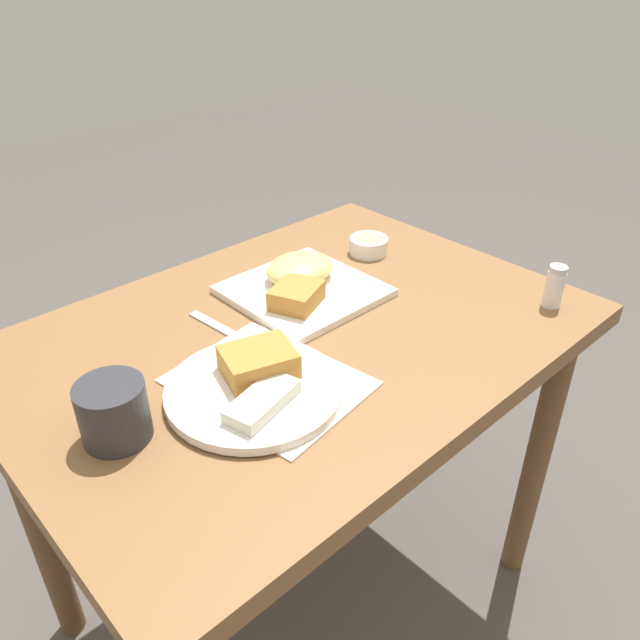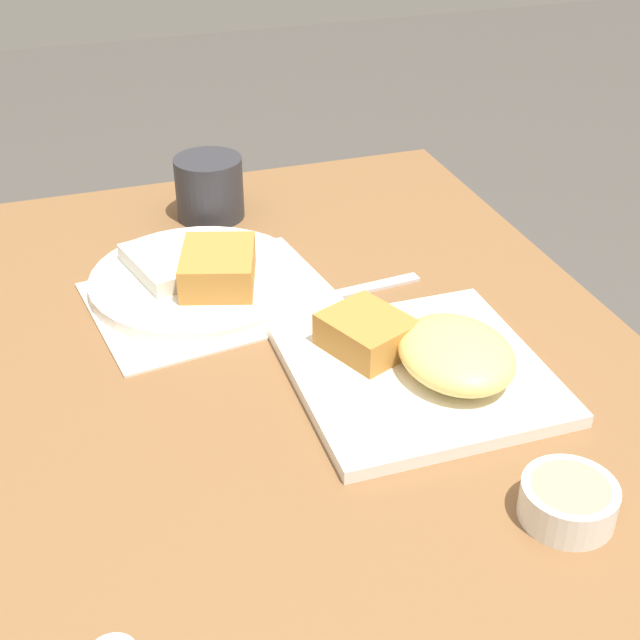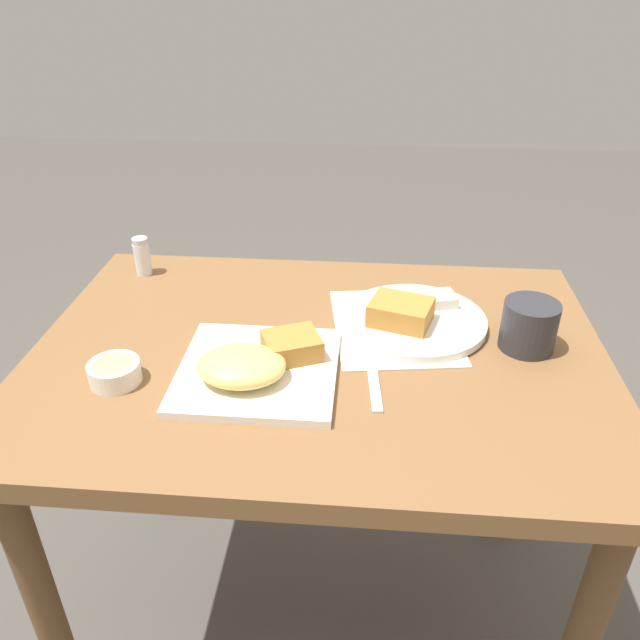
{
  "view_description": "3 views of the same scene",
  "coord_description": "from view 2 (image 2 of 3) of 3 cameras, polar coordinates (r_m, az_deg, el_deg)",
  "views": [
    {
      "loc": [
        0.58,
        0.67,
        1.28
      ],
      "look_at": [
        -0.02,
        0.03,
        0.74
      ],
      "focal_mm": 35.0,
      "sensor_mm": 36.0,
      "label": 1
    },
    {
      "loc": [
        -0.75,
        0.24,
        1.25
      ],
      "look_at": [
        -0.03,
        0.0,
        0.77
      ],
      "focal_mm": 50.0,
      "sensor_mm": 36.0,
      "label": 2
    },
    {
      "loc": [
        0.08,
        -0.87,
        1.29
      ],
      "look_at": [
        -0.0,
        0.04,
        0.75
      ],
      "focal_mm": 35.0,
      "sensor_mm": 36.0,
      "label": 3
    }
  ],
  "objects": [
    {
      "name": "sauce_ramekin",
      "position": [
        0.77,
        15.6,
        -11.07
      ],
      "size": [
        0.08,
        0.08,
        0.03
      ],
      "color": "white",
      "rests_on": "dining_table"
    },
    {
      "name": "plate_oval_far",
      "position": [
        1.05,
        -7.7,
        2.84
      ],
      "size": [
        0.25,
        0.25,
        0.05
      ],
      "color": "white",
      "rests_on": "menu_card"
    },
    {
      "name": "menu_card",
      "position": [
        1.03,
        -6.87,
        1.34
      ],
      "size": [
        0.24,
        0.3,
        0.0
      ],
      "rotation": [
        0.0,
        0.0,
        0.14
      ],
      "color": "beige",
      "rests_on": "dining_table"
    },
    {
      "name": "dining_table",
      "position": [
        1.01,
        -0.38,
        -6.34
      ],
      "size": [
        0.96,
        0.68,
        0.72
      ],
      "color": "brown",
      "rests_on": "ground_plane"
    },
    {
      "name": "coffee_mug",
      "position": [
        1.21,
        -7.09,
        8.39
      ],
      "size": [
        0.09,
        0.09,
        0.08
      ],
      "color": "#2D2D33",
      "rests_on": "dining_table"
    },
    {
      "name": "butter_knife",
      "position": [
        1.04,
        1.37,
        1.68
      ],
      "size": [
        0.03,
        0.2,
        0.0
      ],
      "rotation": [
        0.0,
        0.0,
        1.66
      ],
      "color": "silver",
      "rests_on": "dining_table"
    },
    {
      "name": "plate_square_near",
      "position": [
        0.9,
        6.76,
        -2.58
      ],
      "size": [
        0.25,
        0.25,
        0.06
      ],
      "color": "white",
      "rests_on": "dining_table"
    }
  ]
}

